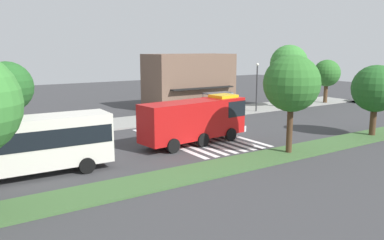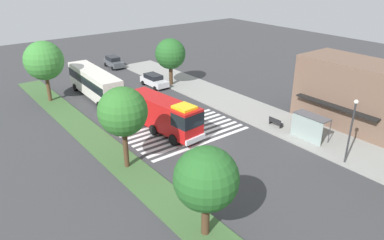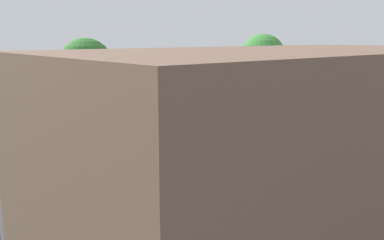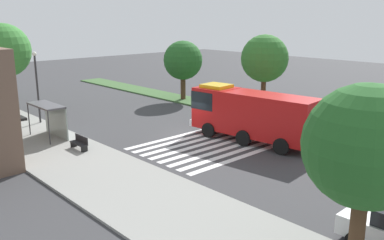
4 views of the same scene
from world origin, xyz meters
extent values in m
plane|color=#38383A|center=(0.00, 0.00, 0.00)|extent=(120.00, 120.00, 0.00)
cube|color=gray|center=(0.00, 9.59, 0.07)|extent=(60.00, 5.84, 0.14)
cube|color=#3D6033|center=(0.00, -8.17, 0.07)|extent=(60.00, 3.00, 0.14)
cube|color=silver|center=(-6.00, 0.00, 0.01)|extent=(0.45, 12.00, 0.01)
cube|color=silver|center=(-5.10, 0.00, 0.01)|extent=(0.45, 12.00, 0.01)
cube|color=silver|center=(-4.20, 0.00, 0.01)|extent=(0.45, 12.00, 0.01)
cube|color=silver|center=(-3.30, 0.00, 0.01)|extent=(0.45, 12.00, 0.01)
cube|color=silver|center=(-2.40, 0.00, 0.01)|extent=(0.45, 12.00, 0.01)
cube|color=silver|center=(-1.50, 0.00, 0.01)|extent=(0.45, 12.00, 0.01)
cube|color=silver|center=(-0.60, 0.00, 0.01)|extent=(0.45, 12.00, 0.01)
cube|color=silver|center=(0.30, 0.00, 0.01)|extent=(0.45, 12.00, 0.01)
cube|color=#B71414|center=(-1.05, -1.38, 2.05)|extent=(3.04, 2.74, 3.00)
cube|color=#B71414|center=(-5.68, -1.87, 2.04)|extent=(6.74, 3.13, 2.98)
cube|color=black|center=(-0.63, -1.34, 2.65)|extent=(2.26, 2.68, 1.32)
cube|color=silver|center=(0.44, -1.23, 0.80)|extent=(0.50, 2.47, 0.50)
cube|color=yellow|center=(-1.05, -1.38, 3.67)|extent=(2.13, 1.92, 0.24)
cylinder|color=black|center=(-1.46, -0.19, 0.55)|extent=(1.13, 0.41, 1.10)
cylinder|color=black|center=(-1.20, -2.64, 0.55)|extent=(1.13, 0.41, 1.10)
cylinder|color=black|center=(-7.43, -0.82, 0.55)|extent=(1.13, 0.41, 1.10)
cylinder|color=black|center=(-7.18, -3.26, 0.55)|extent=(1.13, 0.41, 1.10)
cylinder|color=black|center=(-4.52, -0.51, 0.55)|extent=(1.13, 0.41, 1.10)
cylinder|color=black|center=(-4.26, -2.96, 0.55)|extent=(1.13, 0.41, 1.10)
cylinder|color=black|center=(-15.91, 6.42, 0.32)|extent=(0.64, 0.23, 0.64)
cylinder|color=black|center=(-15.88, 4.56, 0.32)|extent=(0.64, 0.23, 0.64)
cube|color=#4C4C51|center=(6.07, 8.71, 2.54)|extent=(3.50, 1.40, 0.12)
cube|color=#8C9E99|center=(6.07, 8.05, 1.34)|extent=(3.50, 0.08, 2.40)
cylinder|color=#333338|center=(4.37, 9.36, 1.34)|extent=(0.08, 0.08, 2.40)
cylinder|color=#333338|center=(7.77, 9.36, 1.34)|extent=(0.08, 0.08, 2.40)
cube|color=black|center=(2.07, 8.42, 0.55)|extent=(1.60, 0.50, 0.08)
cube|color=black|center=(2.07, 8.20, 0.82)|extent=(1.60, 0.06, 0.45)
cube|color=black|center=(1.35, 8.42, 0.33)|extent=(0.08, 0.45, 0.37)
cube|color=black|center=(2.79, 8.42, 0.33)|extent=(0.08, 0.45, 0.37)
cylinder|color=#2D2D30|center=(10.83, 7.27, 2.87)|extent=(0.16, 0.16, 5.46)
sphere|color=white|center=(10.83, 7.27, 5.78)|extent=(0.36, 0.36, 0.36)
cylinder|color=#47301E|center=(-16.54, 7.67, 1.60)|extent=(0.54, 0.54, 2.91)
sphere|color=#235B23|center=(-16.54, 7.67, 4.53)|extent=(4.22, 4.22, 4.22)
cylinder|color=#513823|center=(16.65, 7.67, 2.10)|extent=(0.54, 0.54, 3.92)
sphere|color=#387F33|center=(16.65, 7.67, 5.74)|extent=(4.82, 4.82, 4.82)
cylinder|color=#47301E|center=(-0.22, -8.17, 1.96)|extent=(0.43, 0.43, 3.63)
sphere|color=#2D6B28|center=(-0.22, -8.17, 5.20)|extent=(4.07, 4.07, 4.07)
cylinder|color=#47301E|center=(10.34, -8.17, 1.48)|extent=(0.53, 0.53, 2.68)
sphere|color=#235B23|center=(10.34, -8.17, 4.25)|extent=(4.07, 4.07, 4.07)
camera|label=1|loc=(-21.31, -27.18, 7.61)|focal=36.13mm
camera|label=2|loc=(24.60, -20.23, 16.31)|focal=34.01mm
camera|label=3|loc=(14.27, 21.36, 7.25)|focal=39.50mm
camera|label=4|loc=(-22.18, 20.73, 8.67)|focal=38.81mm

